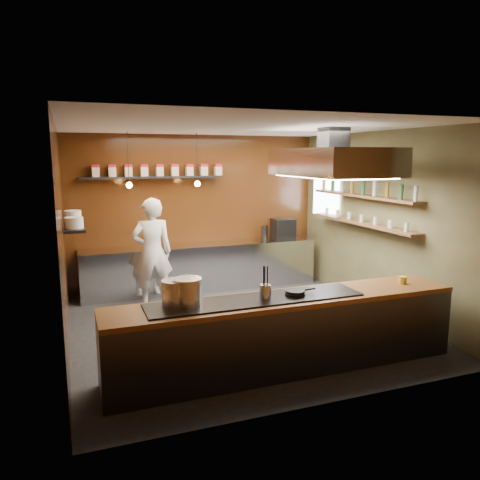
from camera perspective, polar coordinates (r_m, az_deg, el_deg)
name	(u,v)px	position (r m, az deg, el deg)	size (l,w,h in m)	color
floor	(241,325)	(7.37, 0.08, -10.36)	(5.00, 5.00, 0.00)	black
back_wall	(197,212)	(9.35, -5.26, 3.45)	(5.00, 5.00, 0.00)	#37190A
left_wall	(62,240)	(6.57, -20.83, -0.01)	(5.00, 5.00, 0.00)	#37190A
right_wall	(380,222)	(8.19, 16.71, 2.12)	(5.00, 5.00, 0.00)	#4C472B
ceiling	(241,127)	(6.92, 0.08, 13.60)	(5.00, 5.00, 0.00)	silver
window_pane	(326,191)	(9.53, 10.44, 5.87)	(1.00, 1.00, 0.00)	white
prep_counter	(202,267)	(9.22, -4.62, -3.26)	(4.60, 0.65, 0.90)	silver
pass_counter	(286,333)	(5.83, 5.62, -11.19)	(4.40, 0.72, 0.94)	#38383D
tin_shelf	(152,177)	(8.97, -10.71, 7.52)	(2.60, 0.26, 0.04)	black
plate_shelf	(74,225)	(7.55, -19.61, 1.69)	(0.30, 1.40, 0.04)	black
bottle_shelf_upper	(363,196)	(8.30, 14.73, 5.23)	(0.26, 2.80, 0.04)	brown
bottle_shelf_lower	(361,223)	(8.35, 14.58, 2.02)	(0.26, 2.80, 0.04)	brown
extractor_hood	(333,162)	(7.12, 11.23, 9.33)	(1.20, 2.00, 0.72)	#38383D
pendant_left	(129,182)	(8.25, -13.36, 6.88)	(0.10, 0.10, 0.95)	black
pendant_right	(197,181)	(8.48, -5.23, 7.19)	(0.10, 0.10, 0.95)	black
storage_tins	(160,170)	(8.99, -9.78, 8.40)	(2.43, 0.13, 0.22)	#BCAE9C
plate_stacks	(73,219)	(7.53, -19.66, 2.44)	(0.26, 1.16, 0.16)	silver
bottles	(363,188)	(8.29, 14.77, 6.19)	(0.06, 2.66, 0.24)	silver
wine_glasses	(362,218)	(8.34, 14.61, 2.59)	(0.07, 2.37, 0.13)	silver
stockpot_large	(187,292)	(5.27, -6.44, -6.30)	(0.32, 0.32, 0.31)	#B9BBC1
stockpot_small	(176,293)	(5.29, -7.85, -6.38)	(0.31, 0.31, 0.29)	silver
utensil_crock	(265,292)	(5.47, 3.11, -6.36)	(0.14, 0.14, 0.18)	silver
frying_pan	(295,293)	(5.68, 6.78, -6.40)	(0.42, 0.25, 0.06)	black
butter_jar	(403,280)	(6.59, 19.21, -4.61)	(0.11, 0.11, 0.10)	yellow
espresso_machine	(283,229)	(9.66, 5.26, 1.34)	(0.42, 0.40, 0.42)	black
chef	(152,252)	(8.22, -10.65, -1.51)	(0.69, 0.45, 1.90)	white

